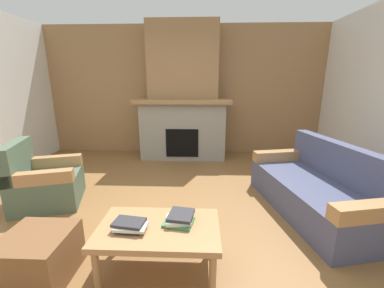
% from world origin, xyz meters
% --- Properties ---
extents(ground, '(9.00, 9.00, 0.00)m').
position_xyz_m(ground, '(0.00, 0.00, 0.00)').
color(ground, brown).
extents(wall_back_wood_panel, '(6.00, 0.12, 2.70)m').
position_xyz_m(wall_back_wood_panel, '(0.00, 3.00, 1.35)').
color(wall_back_wood_panel, '#997047').
rests_on(wall_back_wood_panel, ground).
extents(fireplace, '(1.90, 0.82, 2.70)m').
position_xyz_m(fireplace, '(0.00, 2.62, 1.16)').
color(fireplace, gray).
rests_on(fireplace, ground).
extents(couch, '(1.18, 1.93, 0.85)m').
position_xyz_m(couch, '(1.82, 0.39, 0.29)').
color(couch, '#474C6B').
rests_on(couch, ground).
extents(armchair, '(0.95, 0.95, 0.85)m').
position_xyz_m(armchair, '(-1.68, 0.46, 0.29)').
color(armchair, '#4C604C').
rests_on(armchair, ground).
extents(coffee_table, '(1.00, 0.60, 0.43)m').
position_xyz_m(coffee_table, '(0.04, -0.67, 0.38)').
color(coffee_table, '#A87A4C').
rests_on(coffee_table, ground).
extents(ottoman, '(0.52, 0.52, 0.40)m').
position_xyz_m(ottoman, '(-0.94, -0.79, 0.20)').
color(ottoman, brown).
rests_on(ottoman, ground).
extents(book_stack_near_edge, '(0.28, 0.20, 0.07)m').
position_xyz_m(book_stack_near_edge, '(-0.18, -0.73, 0.47)').
color(book_stack_near_edge, '#2D2D33').
rests_on(book_stack_near_edge, coffee_table).
extents(book_stack_center, '(0.27, 0.27, 0.08)m').
position_xyz_m(book_stack_center, '(0.21, -0.61, 0.47)').
color(book_stack_center, '#3D7F4C').
rests_on(book_stack_center, coffee_table).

